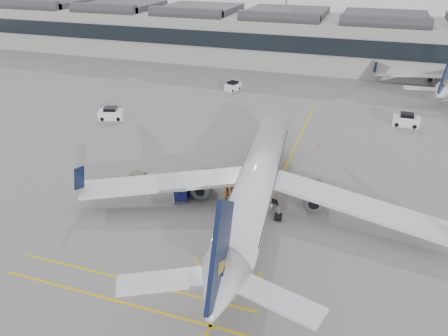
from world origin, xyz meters
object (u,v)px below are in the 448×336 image
(airliner_main, at_px, (257,182))
(baggage_cart_a, at_px, (244,197))
(belt_loader, at_px, (255,202))
(ramp_agent_a, at_px, (233,188))
(pushback_tug, at_px, (140,179))
(ramp_agent_b, at_px, (226,192))

(airliner_main, bearing_deg, baggage_cart_a, 161.16)
(belt_loader, relative_size, ramp_agent_a, 2.39)
(baggage_cart_a, relative_size, ramp_agent_a, 0.94)
(belt_loader, height_order, pushback_tug, belt_loader)
(ramp_agent_b, bearing_deg, airliner_main, 122.25)
(ramp_agent_b, height_order, pushback_tug, ramp_agent_b)
(belt_loader, xyz_separation_m, pushback_tug, (-14.39, 0.37, 0.17))
(airliner_main, xyz_separation_m, ramp_agent_b, (-3.68, 0.85, -2.47))
(ramp_agent_a, height_order, pushback_tug, ramp_agent_a)
(airliner_main, height_order, ramp_agent_a, airliner_main)
(airliner_main, bearing_deg, belt_loader, 115.54)
(belt_loader, height_order, baggage_cart_a, belt_loader)
(ramp_agent_a, distance_m, pushback_tug, 11.36)
(ramp_agent_a, height_order, ramp_agent_b, ramp_agent_a)
(airliner_main, bearing_deg, ramp_agent_b, 160.98)
(belt_loader, relative_size, ramp_agent_b, 2.62)
(baggage_cart_a, distance_m, ramp_agent_b, 2.27)
(ramp_agent_a, xyz_separation_m, pushback_tug, (-11.28, -1.32, -0.23))
(pushback_tug, bearing_deg, airliner_main, -5.51)
(belt_loader, distance_m, ramp_agent_a, 3.56)
(baggage_cart_a, bearing_deg, pushback_tug, -178.37)
(ramp_agent_b, distance_m, pushback_tug, 10.88)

